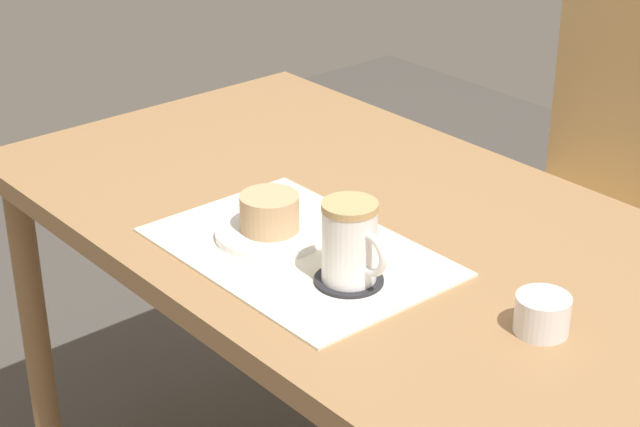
{
  "coord_description": "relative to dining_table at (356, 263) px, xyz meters",
  "views": [
    {
      "loc": [
        1.09,
        -1.0,
        1.44
      ],
      "look_at": [
        0.04,
        -0.1,
        0.77
      ],
      "focal_mm": 60.0,
      "sensor_mm": 36.0,
      "label": 1
    }
  ],
  "objects": [
    {
      "name": "dining_table",
      "position": [
        0.0,
        0.0,
        0.0
      ],
      "size": [
        1.24,
        0.71,
        0.72
      ],
      "color": "#997047",
      "rests_on": "ground_plane"
    },
    {
      "name": "wooden_chair",
      "position": [
        -0.08,
        0.73,
        -0.12
      ],
      "size": [
        0.42,
        0.42,
        0.94
      ],
      "rotation": [
        0.0,
        0.0,
        3.14
      ],
      "color": "tan",
      "rests_on": "ground_plane"
    },
    {
      "name": "placemat",
      "position": [
        0.04,
        -0.14,
        0.08
      ],
      "size": [
        0.43,
        0.29,
        0.0
      ],
      "primitive_type": "cube",
      "color": "silver",
      "rests_on": "dining_table"
    },
    {
      "name": "pastry_plate",
      "position": [
        -0.03,
        -0.15,
        0.09
      ],
      "size": [
        0.16,
        0.16,
        0.01
      ],
      "primitive_type": "cylinder",
      "color": "white",
      "rests_on": "placemat"
    },
    {
      "name": "pastry",
      "position": [
        -0.03,
        -0.15,
        0.13
      ],
      "size": [
        0.09,
        0.09,
        0.05
      ],
      "primitive_type": "cylinder",
      "color": "tan",
      "rests_on": "pastry_plate"
    },
    {
      "name": "coffee_coaster",
      "position": [
        0.15,
        -0.15,
        0.09
      ],
      "size": [
        0.1,
        0.1,
        0.0
      ],
      "primitive_type": "cylinder",
      "color": "#232328",
      "rests_on": "placemat"
    },
    {
      "name": "coffee_mug",
      "position": [
        0.15,
        -0.15,
        0.15
      ],
      "size": [
        0.11,
        0.08,
        0.11
      ],
      "color": "white",
      "rests_on": "coffee_coaster"
    },
    {
      "name": "sugar_bowl",
      "position": [
        0.39,
        -0.05,
        0.11
      ],
      "size": [
        0.07,
        0.07,
        0.05
      ],
      "primitive_type": "cylinder",
      "color": "white",
      "rests_on": "dining_table"
    }
  ]
}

